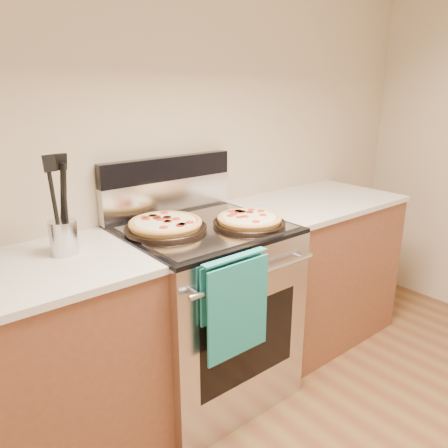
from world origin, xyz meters
TOP-DOWN VIEW (x-y plane):
  - wall_back at (0.00, 2.00)m, footprint 4.00×0.00m
  - range_body at (0.00, 1.65)m, footprint 0.76×0.68m
  - oven_window at (0.00, 1.31)m, footprint 0.56×0.01m
  - cooktop at (0.00, 1.65)m, footprint 0.76×0.68m
  - backsplash_lower at (0.00, 1.96)m, footprint 0.76×0.06m
  - backsplash_upper at (0.00, 1.96)m, footprint 0.76×0.06m
  - oven_handle at (0.00, 1.27)m, footprint 0.70×0.03m
  - dish_towel at (-0.12, 1.27)m, footprint 0.32×0.05m
  - foil_sheet at (0.00, 1.62)m, footprint 0.70×0.55m
  - cabinet_left at (-0.88, 1.68)m, footprint 1.00×0.62m
  - countertop_left at (-0.88, 1.68)m, footprint 1.02×0.64m
  - cabinet_right at (0.88, 1.68)m, footprint 1.00×0.62m
  - countertop_right at (0.88, 1.68)m, footprint 1.02×0.64m
  - pepperoni_pizza_back at (-0.18, 1.70)m, footprint 0.47×0.47m
  - pepperoni_pizza_front at (0.18, 1.52)m, footprint 0.38×0.38m
  - utensil_crock at (-0.63, 1.75)m, footprint 0.15×0.15m

SIDE VIEW (x-z plane):
  - cabinet_left at x=-0.88m, z-range 0.00..0.88m
  - cabinet_right at x=0.88m, z-range 0.00..0.88m
  - range_body at x=0.00m, z-range 0.00..0.90m
  - oven_window at x=0.00m, z-range 0.25..0.65m
  - dish_towel at x=-0.12m, z-range 0.49..0.91m
  - oven_handle at x=0.00m, z-range 0.79..0.81m
  - countertop_left at x=-0.88m, z-range 0.88..0.91m
  - countertop_right at x=0.88m, z-range 0.88..0.91m
  - cooktop at x=0.00m, z-range 0.90..0.92m
  - foil_sheet at x=0.00m, z-range 0.92..0.93m
  - pepperoni_pizza_front at x=0.18m, z-range 0.93..0.97m
  - pepperoni_pizza_back at x=-0.18m, z-range 0.93..0.98m
  - utensil_crock at x=-0.63m, z-range 0.91..1.05m
  - backsplash_lower at x=0.00m, z-range 0.92..1.10m
  - backsplash_upper at x=0.00m, z-range 1.10..1.22m
  - wall_back at x=0.00m, z-range -0.65..3.35m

